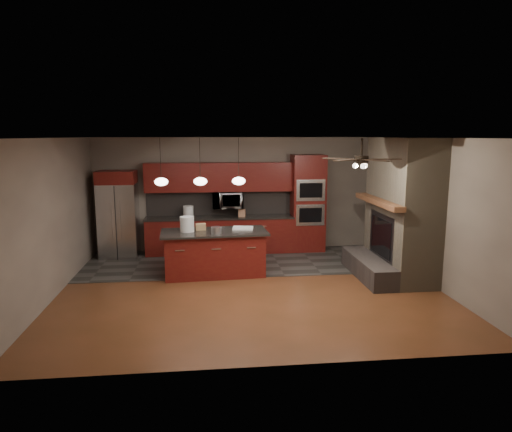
{
  "coord_description": "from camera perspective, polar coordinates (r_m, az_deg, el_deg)",
  "views": [
    {
      "loc": [
        -0.8,
        -8.23,
        2.84
      ],
      "look_at": [
        0.18,
        0.6,
        1.27
      ],
      "focal_mm": 32.0,
      "sensor_mm": 36.0,
      "label": 1
    }
  ],
  "objects": [
    {
      "name": "white_bucket",
      "position": [
        9.33,
        -8.62,
        -1.01
      ],
      "size": [
        0.35,
        0.35,
        0.31
      ],
      "primitive_type": "cylinder",
      "rotation": [
        0.0,
        0.0,
        -0.29
      ],
      "color": "silver",
      "rests_on": "kitchen_island"
    },
    {
      "name": "paint_tray",
      "position": [
        9.5,
        -1.64,
        -1.52
      ],
      "size": [
        0.46,
        0.35,
        0.04
      ],
      "primitive_type": "cube",
      "rotation": [
        0.0,
        0.0,
        -0.16
      ],
      "color": "white",
      "rests_on": "kitchen_island"
    },
    {
      "name": "refrigerator",
      "position": [
        11.19,
        -16.81,
        0.23
      ],
      "size": [
        0.87,
        0.75,
        2.04
      ],
      "color": "silver",
      "rests_on": "ground"
    },
    {
      "name": "paint_can",
      "position": [
        9.07,
        -4.99,
        -1.8
      ],
      "size": [
        0.26,
        0.26,
        0.14
      ],
      "primitive_type": "cylinder",
      "rotation": [
        0.0,
        0.0,
        -0.35
      ],
      "color": "#B9B9BE",
      "rests_on": "kitchen_island"
    },
    {
      "name": "back_wall",
      "position": [
        11.35,
        -2.25,
        2.73
      ],
      "size": [
        7.0,
        0.02,
        2.8
      ],
      "primitive_type": "cube",
      "color": "gray",
      "rests_on": "ground"
    },
    {
      "name": "pendant_right",
      "position": [
        8.99,
        -2.17,
        4.43
      ],
      "size": [
        0.26,
        0.26,
        0.92
      ],
      "color": "black",
      "rests_on": "ceiling"
    },
    {
      "name": "kitchen_island",
      "position": [
        9.43,
        -5.2,
        -4.6
      ],
      "size": [
        2.2,
        1.1,
        0.92
      ],
      "rotation": [
        0.0,
        0.0,
        0.06
      ],
      "color": "#5E1911",
      "rests_on": "ground"
    },
    {
      "name": "oven_tower",
      "position": [
        11.32,
        6.49,
        1.59
      ],
      "size": [
        0.8,
        0.63,
        2.38
      ],
      "color": "#5E1911",
      "rests_on": "ground"
    },
    {
      "name": "counter_box",
      "position": [
        11.07,
        -1.76,
        0.39
      ],
      "size": [
        0.19,
        0.16,
        0.18
      ],
      "primitive_type": "cube",
      "rotation": [
        0.0,
        0.0,
        -0.23
      ],
      "color": "#AF795A",
      "rests_on": "back_cabinetry"
    },
    {
      "name": "fireplace_column",
      "position": [
        9.57,
        17.4,
        0.28
      ],
      "size": [
        1.3,
        2.1,
        2.8
      ],
      "color": "#726651",
      "rests_on": "ground"
    },
    {
      "name": "right_wall",
      "position": [
        9.39,
        20.99,
        0.53
      ],
      "size": [
        0.02,
        6.0,
        2.8
      ],
      "primitive_type": "cube",
      "color": "gray",
      "rests_on": "ground"
    },
    {
      "name": "pendant_left",
      "position": [
        9.01,
        -11.76,
        4.24
      ],
      "size": [
        0.26,
        0.26,
        0.92
      ],
      "color": "black",
      "rests_on": "ceiling"
    },
    {
      "name": "pendant_center",
      "position": [
        8.97,
        -6.97,
        4.35
      ],
      "size": [
        0.26,
        0.26,
        0.92
      ],
      "color": "black",
      "rests_on": "ceiling"
    },
    {
      "name": "cardboard_box",
      "position": [
        9.48,
        -6.92,
        -1.34
      ],
      "size": [
        0.21,
        0.16,
        0.13
      ],
      "primitive_type": "cube",
      "rotation": [
        0.0,
        0.0,
        0.07
      ],
      "color": "#98764E",
      "rests_on": "kitchen_island"
    },
    {
      "name": "ground",
      "position": [
        8.74,
        -0.76,
        -8.94
      ],
      "size": [
        7.0,
        7.0,
        0.0
      ],
      "primitive_type": "plane",
      "color": "brown",
      "rests_on": "ground"
    },
    {
      "name": "ceiling",
      "position": [
        8.27,
        -0.8,
        9.74
      ],
      "size": [
        7.0,
        6.0,
        0.02
      ],
      "primitive_type": "cube",
      "color": "white",
      "rests_on": "back_wall"
    },
    {
      "name": "slate_tile_patch",
      "position": [
        10.45,
        -1.72,
        -5.72
      ],
      "size": [
        7.0,
        2.4,
        0.01
      ],
      "primitive_type": "cube",
      "color": "#393733",
      "rests_on": "ground"
    },
    {
      "name": "microwave",
      "position": [
        11.1,
        -3.57,
        2.03
      ],
      "size": [
        0.73,
        0.41,
        0.5
      ],
      "primitive_type": "imported",
      "color": "silver",
      "rests_on": "back_cabinetry"
    },
    {
      "name": "left_wall",
      "position": [
        8.78,
        -24.15,
        -0.31
      ],
      "size": [
        0.02,
        6.0,
        2.8
      ],
      "primitive_type": "cube",
      "color": "gray",
      "rests_on": "ground"
    },
    {
      "name": "ceiling_fan",
      "position": [
        7.88,
        13.03,
        6.98
      ],
      "size": [
        1.27,
        1.33,
        0.41
      ],
      "color": "black",
      "rests_on": "ceiling"
    },
    {
      "name": "counter_bucket",
      "position": [
        11.08,
        -8.46,
        0.56
      ],
      "size": [
        0.32,
        0.32,
        0.28
      ],
      "primitive_type": "cylinder",
      "rotation": [
        0.0,
        0.0,
        -0.37
      ],
      "color": "white",
      "rests_on": "back_cabinetry"
    },
    {
      "name": "back_cabinetry",
      "position": [
        11.15,
        -4.57,
        -0.06
      ],
      "size": [
        3.59,
        0.64,
        2.2
      ],
      "color": "#5E1911",
      "rests_on": "ground"
    }
  ]
}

